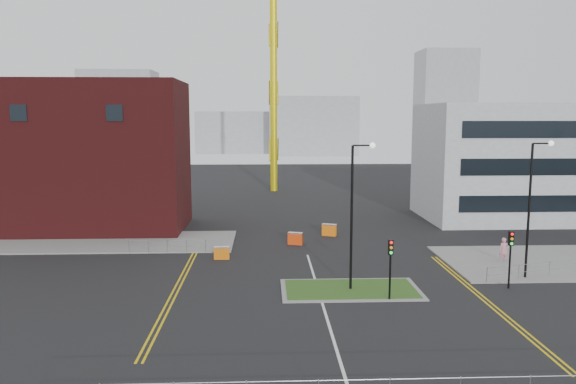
# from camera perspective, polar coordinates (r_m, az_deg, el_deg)

# --- Properties ---
(ground) EXTENTS (200.00, 200.00, 0.00)m
(ground) POSITION_cam_1_polar(r_m,az_deg,el_deg) (27.90, 4.72, -14.97)
(ground) COLOR black
(ground) RESTS_ON ground
(pavement_left) EXTENTS (28.00, 8.00, 0.12)m
(pavement_left) POSITION_cam_1_polar(r_m,az_deg,el_deg) (51.52, -21.32, -4.78)
(pavement_left) COLOR slate
(pavement_left) RESTS_ON ground
(island_kerb) EXTENTS (8.60, 4.60, 0.08)m
(island_kerb) POSITION_cam_1_polar(r_m,az_deg,el_deg) (35.60, 6.36, -9.83)
(island_kerb) COLOR slate
(island_kerb) RESTS_ON ground
(grass_island) EXTENTS (8.00, 4.00, 0.12)m
(grass_island) POSITION_cam_1_polar(r_m,az_deg,el_deg) (35.60, 6.36, -9.80)
(grass_island) COLOR #274918
(grass_island) RESTS_ON ground
(brick_building) EXTENTS (24.20, 10.07, 14.24)m
(brick_building) POSITION_cam_1_polar(r_m,az_deg,el_deg) (57.18, -22.54, 3.23)
(brick_building) COLOR #4D1314
(brick_building) RESTS_ON ground
(office_block) EXTENTS (25.00, 12.20, 12.00)m
(office_block) POSITION_cam_1_polar(r_m,az_deg,el_deg) (64.71, 24.59, 2.83)
(office_block) COLOR #9FA1A3
(office_block) RESTS_ON ground
(streetlamp_island) EXTENTS (1.46, 0.36, 9.18)m
(streetlamp_island) POSITION_cam_1_polar(r_m,az_deg,el_deg) (34.40, 6.85, -1.26)
(streetlamp_island) COLOR black
(streetlamp_island) RESTS_ON ground
(streetlamp_right_near) EXTENTS (1.46, 0.36, 9.18)m
(streetlamp_right_near) POSITION_cam_1_polar(r_m,az_deg,el_deg) (39.97, 23.62, -0.60)
(streetlamp_right_near) COLOR black
(streetlamp_right_near) RESTS_ON ground
(traffic_light_island) EXTENTS (0.28, 0.33, 3.65)m
(traffic_light_island) POSITION_cam_1_polar(r_m,az_deg,el_deg) (33.37, 10.37, -6.60)
(traffic_light_island) COLOR black
(traffic_light_island) RESTS_ON ground
(traffic_light_right) EXTENTS (0.28, 0.33, 3.65)m
(traffic_light_right) POSITION_cam_1_polar(r_m,az_deg,el_deg) (37.73, 21.68, -5.36)
(traffic_light_right) COLOR black
(traffic_light_right) RESTS_ON ground
(railing_left) EXTENTS (6.05, 0.05, 1.10)m
(railing_left) POSITION_cam_1_polar(r_m,az_deg,el_deg) (45.34, -12.16, -5.20)
(railing_left) COLOR gray
(railing_left) RESTS_ON ground
(centre_line) EXTENTS (0.15, 30.00, 0.01)m
(centre_line) POSITION_cam_1_polar(r_m,az_deg,el_deg) (29.74, 4.23, -13.48)
(centre_line) COLOR silver
(centre_line) RESTS_ON ground
(yellow_left_a) EXTENTS (0.12, 24.00, 0.01)m
(yellow_left_a) POSITION_cam_1_polar(r_m,az_deg,el_deg) (37.57, -11.17, -9.04)
(yellow_left_a) COLOR gold
(yellow_left_a) RESTS_ON ground
(yellow_left_b) EXTENTS (0.12, 24.00, 0.01)m
(yellow_left_b) POSITION_cam_1_polar(r_m,az_deg,el_deg) (37.52, -10.71, -9.05)
(yellow_left_b) COLOR gold
(yellow_left_b) RESTS_ON ground
(yellow_right_a) EXTENTS (0.12, 20.00, 0.01)m
(yellow_right_a) POSITION_cam_1_polar(r_m,az_deg,el_deg) (35.68, 19.05, -10.24)
(yellow_right_a) COLOR gold
(yellow_right_a) RESTS_ON ground
(yellow_right_b) EXTENTS (0.12, 20.00, 0.01)m
(yellow_right_b) POSITION_cam_1_polar(r_m,az_deg,el_deg) (35.79, 19.51, -10.20)
(yellow_right_b) COLOR gold
(yellow_right_b) RESTS_ON ground
(skyline_a) EXTENTS (18.00, 12.00, 22.00)m
(skyline_a) POSITION_cam_1_polar(r_m,az_deg,el_deg) (150.10, -16.66, 7.51)
(skyline_a) COLOR gray
(skyline_a) RESTS_ON ground
(skyline_b) EXTENTS (24.00, 12.00, 16.00)m
(skyline_b) POSITION_cam_1_polar(r_m,az_deg,el_deg) (156.13, 2.54, 6.72)
(skyline_b) COLOR gray
(skyline_b) RESTS_ON ground
(skyline_c) EXTENTS (14.00, 12.00, 28.00)m
(skyline_c) POSITION_cam_1_polar(r_m,az_deg,el_deg) (158.12, 15.60, 8.63)
(skyline_c) COLOR gray
(skyline_c) RESTS_ON ground
(skyline_d) EXTENTS (30.00, 12.00, 12.00)m
(skyline_d) POSITION_cam_1_polar(r_m,az_deg,el_deg) (165.67, -4.01, 6.08)
(skyline_d) COLOR gray
(skyline_d) RESTS_ON ground
(pedestrian) EXTENTS (0.70, 0.47, 1.88)m
(pedestrian) POSITION_cam_1_polar(r_m,az_deg,el_deg) (44.46, 21.09, -5.55)
(pedestrian) COLOR #CC8491
(pedestrian) RESTS_ON ground
(barrier_left) EXTENTS (1.17, 0.40, 0.98)m
(barrier_left) POSITION_cam_1_polar(r_m,az_deg,el_deg) (42.91, -6.75, -6.11)
(barrier_left) COLOR #D8650C
(barrier_left) RESTS_ON ground
(barrier_mid) EXTENTS (1.30, 0.76, 1.04)m
(barrier_mid) POSITION_cam_1_polar(r_m,az_deg,el_deg) (47.35, 0.75, -4.69)
(barrier_mid) COLOR red
(barrier_mid) RESTS_ON ground
(barrier_right) EXTENTS (1.35, 0.85, 1.08)m
(barrier_right) POSITION_cam_1_polar(r_m,az_deg,el_deg) (50.90, 4.21, -3.81)
(barrier_right) COLOR orange
(barrier_right) RESTS_ON ground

